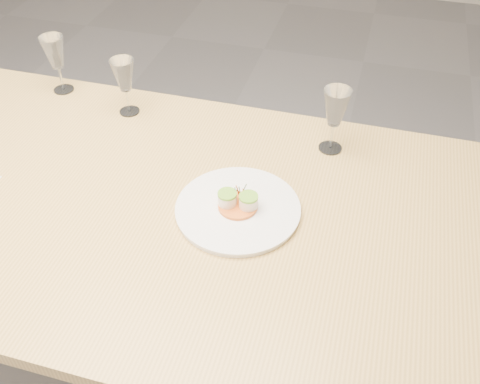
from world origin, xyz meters
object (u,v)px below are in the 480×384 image
(dining_table, at_px, (74,202))
(dinner_plate, at_px, (238,208))
(wine_glass_1, at_px, (55,54))
(wine_glass_3, at_px, (336,109))
(wine_glass_2, at_px, (124,77))

(dining_table, bearing_deg, dinner_plate, 2.63)
(wine_glass_1, bearing_deg, wine_glass_3, -5.00)
(dining_table, height_order, wine_glass_3, wine_glass_3)
(dining_table, bearing_deg, wine_glass_1, 120.77)
(dinner_plate, bearing_deg, wine_glass_1, 150.72)
(dining_table, relative_size, wine_glass_1, 12.51)
(dining_table, xyz_separation_m, dinner_plate, (0.47, 0.02, 0.08))
(dining_table, height_order, dinner_plate, dinner_plate)
(dinner_plate, height_order, wine_glass_3, wine_glass_3)
(dinner_plate, bearing_deg, dining_table, -177.37)
(wine_glass_1, height_order, wine_glass_3, wine_glass_3)
(dining_table, xyz_separation_m, wine_glass_3, (0.66, 0.35, 0.20))
(wine_glass_2, xyz_separation_m, wine_glass_3, (0.65, -0.02, 0.01))
(dinner_plate, relative_size, wine_glass_1, 1.67)
(dining_table, xyz_separation_m, wine_glass_2, (0.01, 0.37, 0.20))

